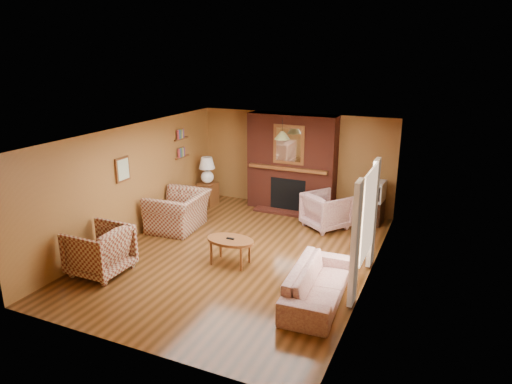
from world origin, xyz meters
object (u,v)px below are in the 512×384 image
at_px(plaid_loveseat, 178,211).
at_px(tv_stand, 371,212).
at_px(table_lamp, 207,169).
at_px(plaid_armchair, 99,250).
at_px(floral_armchair, 326,211).
at_px(floral_sofa, 318,284).
at_px(coffee_table, 230,242).
at_px(fireplace, 292,164).
at_px(side_table, 208,194).
at_px(crt_tv, 373,191).

bearing_deg(plaid_loveseat, tv_stand, 113.88).
bearing_deg(table_lamp, plaid_armchair, -87.93).
bearing_deg(tv_stand, plaid_armchair, -125.97).
bearing_deg(plaid_loveseat, floral_armchair, 110.50).
height_order(floral_sofa, coffee_table, floral_sofa).
xyz_separation_m(fireplace, plaid_armchair, (-1.95, -4.68, -0.74)).
distance_m(plaid_loveseat, plaid_armchair, 2.39).
distance_m(plaid_armchair, coffee_table, 2.35).
distance_m(floral_armchair, side_table, 3.29).
relative_size(plaid_armchair, floral_sofa, 0.49).
bearing_deg(fireplace, side_table, -165.71).
relative_size(floral_armchair, tv_stand, 1.60).
xyz_separation_m(floral_sofa, coffee_table, (-1.87, 0.60, 0.15)).
bearing_deg(crt_tv, table_lamp, -175.26).
bearing_deg(fireplace, crt_tv, -5.30).
bearing_deg(crt_tv, side_table, -175.26).
bearing_deg(floral_sofa, plaid_loveseat, 62.22).
relative_size(side_table, tv_stand, 1.03).
bearing_deg(floral_armchair, side_table, 29.91).
distance_m(plaid_armchair, floral_armchair, 4.91).
distance_m(floral_armchair, tv_stand, 1.14).
distance_m(plaid_armchair, crt_tv, 6.02).
bearing_deg(plaid_loveseat, side_table, -176.35).
height_order(plaid_loveseat, crt_tv, crt_tv).
bearing_deg(coffee_table, plaid_armchair, -147.25).
xyz_separation_m(coffee_table, side_table, (-2.13, 2.87, -0.15)).
bearing_deg(fireplace, table_lamp, -165.71).
relative_size(plaid_loveseat, tv_stand, 2.30).
xyz_separation_m(floral_sofa, floral_armchair, (-0.74, 3.12, 0.12)).
xyz_separation_m(tv_stand, crt_tv, (0.00, -0.01, 0.51)).
xyz_separation_m(fireplace, side_table, (-2.10, -0.53, -0.90)).
relative_size(plaid_armchair, floral_armchair, 1.08).
height_order(floral_armchair, coffee_table, floral_armchair).
height_order(floral_sofa, side_table, floral_sofa).
distance_m(table_lamp, crt_tv, 4.17).
relative_size(floral_sofa, floral_armchair, 2.23).
relative_size(fireplace, crt_tv, 4.45).
distance_m(floral_sofa, coffee_table, 1.97).
bearing_deg(coffee_table, crt_tv, 57.85).
height_order(plaid_armchair, side_table, plaid_armchair).
bearing_deg(fireplace, plaid_armchair, -112.62).
xyz_separation_m(side_table, crt_tv, (4.15, 0.34, 0.50)).
bearing_deg(plaid_armchair, floral_sofa, 100.21).
height_order(plaid_armchair, tv_stand, plaid_armchair).
height_order(plaid_armchair, floral_armchair, plaid_armchair).
height_order(floral_armchair, side_table, floral_armchair).
relative_size(coffee_table, tv_stand, 1.66).
relative_size(tv_stand, crt_tv, 1.03).
relative_size(floral_sofa, coffee_table, 2.15).
bearing_deg(plaid_armchair, floral_armchair, 140.93).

